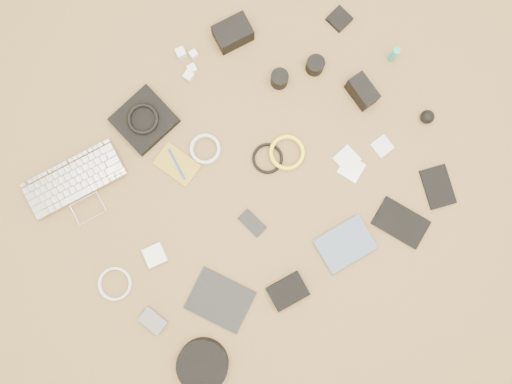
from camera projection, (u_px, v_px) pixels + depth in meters
room_shell at (242, 88)px, 0.58m from camera, size 4.04×4.04×2.58m
laptop at (81, 192)px, 1.81m from camera, size 0.41×0.32×0.03m
headphone_pouch at (144, 120)px, 1.82m from camera, size 0.20×0.19×0.03m
headphones at (143, 119)px, 1.80m from camera, size 0.14×0.14×0.01m
charger_a at (181, 53)px, 1.84m from camera, size 0.04×0.04×0.03m
charger_b at (189, 76)px, 1.84m from camera, size 0.04×0.04×0.03m
charger_c at (194, 54)px, 1.84m from camera, size 0.03×0.03×0.03m
charger_d at (192, 69)px, 1.84m from camera, size 0.04×0.04×0.03m
dslr_camera at (233, 33)px, 1.82m from camera, size 0.15×0.12×0.08m
notebook_olive at (177, 164)px, 1.82m from camera, size 0.13×0.17×0.01m
pen_blue at (177, 164)px, 1.82m from camera, size 0.03×0.12×0.01m
cable_white_a at (205, 149)px, 1.83m from camera, size 0.12×0.12×0.01m
lens_a at (279, 79)px, 1.82m from camera, size 0.07×0.07×0.07m
lens_b at (315, 65)px, 1.82m from camera, size 0.09×0.09×0.06m
card_reader at (339, 19)px, 1.86m from camera, size 0.08×0.08×0.02m
power_brick at (155, 255)px, 1.79m from camera, size 0.09×0.09×0.03m
cable_white_b at (115, 284)px, 1.79m from camera, size 0.14×0.14×0.01m
cable_black at (268, 159)px, 1.83m from camera, size 0.14×0.14×0.01m
cable_yellow at (287, 153)px, 1.82m from camera, size 0.17×0.17×0.01m
flash at (362, 92)px, 1.80m from camera, size 0.07×0.12×0.09m
lens_cleaner at (394, 55)px, 1.81m from camera, size 0.03×0.03×0.09m
battery_charger at (153, 321)px, 1.78m from camera, size 0.08×0.10×0.03m
tablet at (220, 300)px, 1.79m from camera, size 0.24×0.26×0.01m
phone at (252, 223)px, 1.81m from camera, size 0.06×0.11×0.01m
filter_case_left at (351, 169)px, 1.82m from camera, size 0.10×0.10×0.01m
filter_case_mid at (347, 159)px, 1.83m from camera, size 0.08×0.08×0.01m
filter_case_right at (382, 146)px, 1.83m from camera, size 0.07×0.07×0.01m
air_blower at (427, 117)px, 1.82m from camera, size 0.06×0.06×0.05m
headphone_case at (203, 365)px, 1.75m from camera, size 0.24×0.24×0.05m
drive_case at (288, 291)px, 1.78m from camera, size 0.15×0.12×0.03m
paperback at (356, 262)px, 1.79m from camera, size 0.21×0.17×0.02m
notebook_black_a at (401, 223)px, 1.81m from camera, size 0.17×0.22×0.01m
notebook_black_b at (438, 187)px, 1.82m from camera, size 0.15×0.18×0.01m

